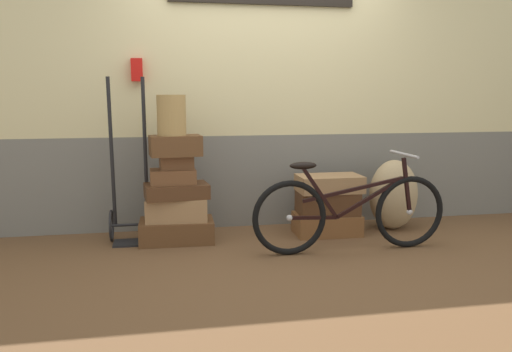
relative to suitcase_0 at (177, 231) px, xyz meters
The scene contains 15 objects.
ground 0.92m from the suitcase_0, 21.71° to the right, with size 10.15×5.20×0.06m, color brown.
station_building 1.54m from the suitcase_0, 30.64° to the left, with size 8.15×0.74×2.54m.
suitcase_0 is the anchor object (origin of this frame).
suitcase_1 0.20m from the suitcase_0, 66.00° to the left, with size 0.52×0.32×0.20m, color #9E754C.
suitcase_2 0.36m from the suitcase_0, 59.67° to the right, with size 0.53×0.31×0.12m, color #4C2D19.
suitcase_3 0.48m from the suitcase_0, behind, with size 0.38×0.24×0.13m, color brown.
suitcase_4 0.60m from the suitcase_0, 48.62° to the left, with size 0.28×0.18×0.12m, color brown.
suitcase_5 0.75m from the suitcase_0, 77.77° to the right, with size 0.42×0.26×0.17m, color brown.
suitcase_6 1.36m from the suitcase_0, ahead, with size 0.59×0.36×0.19m, color brown.
suitcase_7 1.39m from the suitcase_0, ahead, with size 0.54×0.36×0.21m, color #4C2D19.
suitcase_8 1.43m from the suitcase_0, ahead, with size 0.57×0.35×0.15m, color #9E754C.
wicker_basket 1.00m from the suitcase_0, 145.93° to the right, with size 0.24×0.24×0.34m, color #A8844C.
luggage_trolley 0.47m from the suitcase_0, 165.74° to the left, with size 0.36×0.36×1.42m.
burlap_sack 2.06m from the suitcase_0, ahead, with size 0.46×0.39×0.66m, color tan.
bicycle 1.50m from the suitcase_0, 21.13° to the right, with size 1.64×0.46×0.80m.
Camera 1 is at (-0.96, -4.02, 1.28)m, focal length 35.72 mm.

